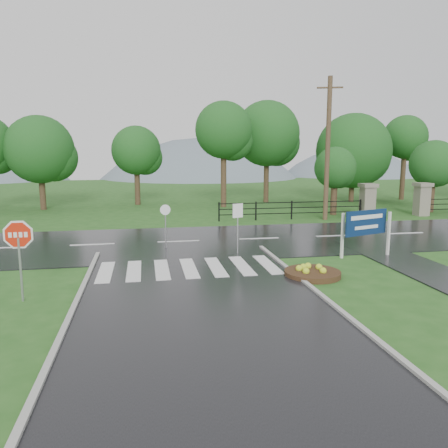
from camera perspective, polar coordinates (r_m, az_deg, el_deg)
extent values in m
plane|color=#24551C|center=(11.55, -1.99, -12.43)|extent=(120.00, 120.00, 0.00)
cube|color=black|center=(21.11, -5.95, -2.39)|extent=(90.00, 8.00, 0.04)
cube|color=black|center=(18.24, 23.53, -5.02)|extent=(2.20, 11.00, 0.04)
cube|color=silver|center=(16.24, -15.22, -6.05)|extent=(0.50, 2.80, 0.02)
cube|color=silver|center=(16.18, -11.67, -5.97)|extent=(0.50, 2.80, 0.02)
cube|color=silver|center=(16.18, -8.11, -5.87)|extent=(0.50, 2.80, 0.02)
cube|color=silver|center=(16.25, -4.57, -5.74)|extent=(0.50, 2.80, 0.02)
cube|color=silver|center=(16.37, -1.07, -5.59)|extent=(0.50, 2.80, 0.02)
cube|color=silver|center=(16.56, 2.36, -5.43)|extent=(0.50, 2.80, 0.02)
cube|color=silver|center=(16.80, 5.70, -5.25)|extent=(0.50, 2.80, 0.02)
cube|color=#A3A39B|center=(8.13, -25.09, -23.41)|extent=(0.15, 24.00, 0.12)
cube|color=#A3A39B|center=(9.38, 25.47, -18.80)|extent=(0.15, 24.00, 0.12)
cube|color=gray|center=(30.50, 18.22, 2.72)|extent=(0.80, 0.80, 2.00)
cube|color=#6B6659|center=(30.40, 18.33, 4.82)|extent=(1.00, 1.00, 0.24)
cube|color=gray|center=(32.60, 24.42, 2.75)|extent=(0.80, 0.80, 2.00)
cube|color=#6B6659|center=(32.50, 24.55, 4.71)|extent=(1.00, 1.00, 0.24)
cube|color=black|center=(28.45, 8.82, 1.41)|extent=(9.50, 0.05, 0.05)
cube|color=black|center=(28.41, 8.84, 2.11)|extent=(9.50, 0.05, 0.05)
cube|color=black|center=(28.37, 8.85, 2.81)|extent=(9.50, 0.05, 0.05)
cube|color=black|center=(27.25, -0.66, 1.60)|extent=(0.08, 0.08, 1.20)
cube|color=black|center=(30.31, 17.35, 1.96)|extent=(0.08, 0.08, 1.20)
cube|color=black|center=(32.93, 25.09, 2.06)|extent=(0.08, 0.08, 1.20)
sphere|color=slate|center=(79.20, -3.05, -6.43)|extent=(48.00, 48.00, 48.00)
sphere|color=slate|center=(86.16, 15.74, -2.52)|extent=(36.00, 36.00, 36.00)
cube|color=#939399|center=(13.92, -25.01, -5.45)|extent=(0.06, 0.06, 1.87)
cylinder|color=white|center=(13.72, -25.30, -1.27)|extent=(1.13, 0.02, 1.13)
cylinder|color=red|center=(13.71, -25.31, -1.28)|extent=(0.98, 0.03, 0.98)
cube|color=silver|center=(18.35, 15.21, -1.49)|extent=(0.12, 0.12, 1.87)
cube|color=silver|center=(19.32, 20.71, -1.24)|extent=(0.12, 0.12, 1.87)
cube|color=#0C234F|center=(18.73, 18.11, 0.18)|extent=(2.14, 0.78, 1.03)
cube|color=white|center=(18.67, 18.19, 0.87)|extent=(1.68, 0.58, 0.17)
cube|color=white|center=(18.73, 18.13, -0.40)|extent=(1.24, 0.43, 0.14)
cylinder|color=#332111|center=(15.63, 11.47, -6.36)|extent=(1.96, 1.96, 0.20)
cube|color=#939399|center=(18.33, 1.79, -0.90)|extent=(0.04, 0.04, 2.04)
cube|color=white|center=(18.17, 1.81, 1.75)|extent=(0.46, 0.18, 0.59)
cylinder|color=#939399|center=(19.63, -7.63, -0.56)|extent=(0.06, 0.06, 1.86)
cylinder|color=white|center=(19.49, -7.68, 1.85)|extent=(0.46, 0.08, 0.46)
cylinder|color=#473523|center=(28.48, 13.38, 9.44)|extent=(0.30, 0.30, 8.88)
cube|color=brown|center=(28.75, 13.68, 16.93)|extent=(1.53, 0.58, 0.10)
cylinder|color=#3D2B1C|center=(31.04, 14.16, 3.67)|extent=(0.39, 0.39, 2.70)
sphere|color=#174C1A|center=(30.92, 14.30, 7.16)|extent=(2.82, 2.82, 2.82)
cylinder|color=#3D2B1C|center=(34.80, 25.48, 3.78)|extent=(0.43, 0.43, 2.89)
sphere|color=#174C1A|center=(34.69, 25.71, 7.11)|extent=(3.34, 3.34, 3.34)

